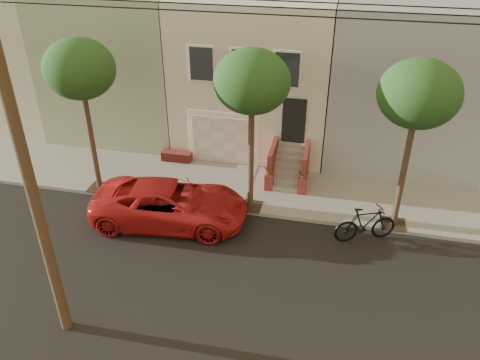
# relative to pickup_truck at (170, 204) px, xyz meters

# --- Properties ---
(ground) EXTENTS (90.00, 90.00, 0.00)m
(ground) POSITION_rel_pickup_truck_xyz_m (1.79, -2.43, -0.81)
(ground) COLOR black
(ground) RESTS_ON ground
(sidewalk) EXTENTS (40.00, 3.70, 0.15)m
(sidewalk) POSITION_rel_pickup_truck_xyz_m (1.79, 2.92, -0.73)
(sidewalk) COLOR gray
(sidewalk) RESTS_ON ground
(house_row) EXTENTS (33.10, 11.70, 7.00)m
(house_row) POSITION_rel_pickup_truck_xyz_m (1.79, 8.75, 2.84)
(house_row) COLOR beige
(house_row) RESTS_ON sidewalk
(tree_left) EXTENTS (2.70, 2.57, 6.30)m
(tree_left) POSITION_rel_pickup_truck_xyz_m (-3.71, 1.47, 4.45)
(tree_left) COLOR #2D2116
(tree_left) RESTS_ON sidewalk
(tree_mid) EXTENTS (2.70, 2.57, 6.30)m
(tree_mid) POSITION_rel_pickup_truck_xyz_m (2.79, 1.47, 4.45)
(tree_mid) COLOR #2D2116
(tree_mid) RESTS_ON sidewalk
(tree_right) EXTENTS (2.70, 2.57, 6.30)m
(tree_right) POSITION_rel_pickup_truck_xyz_m (8.29, 1.47, 4.45)
(tree_right) COLOR #2D2116
(tree_right) RESTS_ON sidewalk
(pickup_truck) EXTENTS (6.05, 3.25, 1.62)m
(pickup_truck) POSITION_rel_pickup_truck_xyz_m (0.00, 0.00, 0.00)
(pickup_truck) COLOR red
(pickup_truck) RESTS_ON ground
(motorcycle) EXTENTS (2.38, 1.49, 1.39)m
(motorcycle) POSITION_rel_pickup_truck_xyz_m (7.19, 0.44, -0.11)
(motorcycle) COLOR black
(motorcycle) RESTS_ON ground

